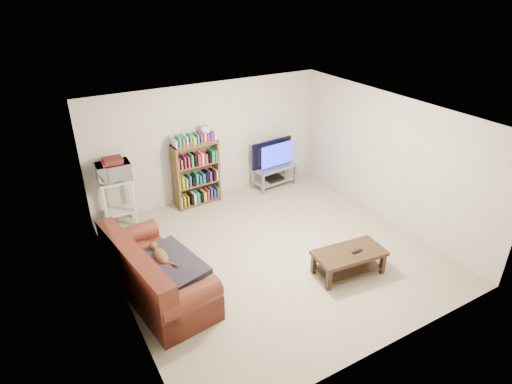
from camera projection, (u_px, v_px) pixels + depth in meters
floor at (273, 252)px, 7.34m from camera, size 5.00×5.00×0.00m
ceiling at (276, 116)px, 6.25m from camera, size 5.00×5.00×0.00m
wall_back at (209, 142)px, 8.72m from camera, size 5.00×0.00×5.00m
wall_front at (391, 275)px, 4.87m from camera, size 5.00×0.00×5.00m
wall_left at (115, 231)px, 5.68m from camera, size 0.00×5.00×5.00m
wall_right at (388, 159)px, 7.91m from camera, size 0.00×5.00×5.00m
sofa at (153, 278)px, 6.21m from camera, size 1.20×2.23×0.91m
blanket at (168, 266)px, 6.11m from camera, size 1.03×1.22×0.19m
cat at (161, 256)px, 6.22m from camera, size 0.31×0.60×0.17m
coffee_table at (349, 258)px, 6.69m from camera, size 1.17×0.68×0.41m
remote at (357, 251)px, 6.63m from camera, size 0.18×0.06×0.02m
tv_stand at (274, 173)px, 9.46m from camera, size 0.99×0.52×0.48m
television at (275, 154)px, 9.25m from camera, size 1.03×0.24×0.59m
dvd_player at (274, 179)px, 9.52m from camera, size 0.41×0.30×0.06m
bookshelf at (197, 173)px, 8.58m from camera, size 0.94×0.34×1.34m
shelf_clutter at (198, 136)px, 8.30m from camera, size 0.68×0.24×0.28m
microwave_stand at (118, 196)px, 7.86m from camera, size 0.61×0.46×0.95m
microwave at (113, 171)px, 7.63m from camera, size 0.60×0.42×0.32m
game_boxes at (112, 162)px, 7.55m from camera, size 0.36×0.32×0.05m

